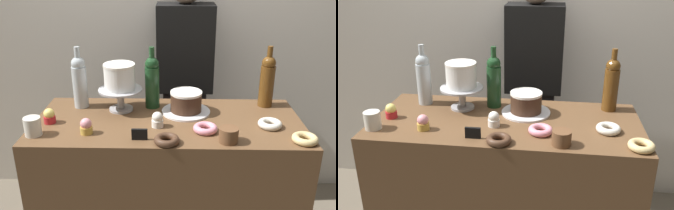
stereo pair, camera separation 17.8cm
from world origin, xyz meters
The scene contains 20 objects.
back_wall centered at (0.00, 0.86, 1.30)m, with size 6.00×0.05×2.60m.
display_counter centered at (0.00, 0.00, 0.46)m, with size 1.31×0.58×0.92m.
cake_stand_pedestal centered at (-0.25, 0.12, 1.00)m, with size 0.22×0.22×0.12m.
white_layer_cake centered at (-0.25, 0.12, 1.11)m, with size 0.16×0.16×0.13m.
silver_serving_platter centered at (0.09, 0.10, 0.93)m, with size 0.25×0.25×0.01m.
chocolate_round_cake centered at (0.09, 0.10, 0.99)m, with size 0.16×0.16×0.10m.
wine_bottle_clear centered at (-0.47, 0.16, 1.07)m, with size 0.08×0.08×0.33m.
wine_bottle_amber centered at (0.52, 0.20, 1.07)m, with size 0.08×0.08×0.33m.
wine_bottle_green centered at (-0.09, 0.17, 1.07)m, with size 0.08×0.08×0.33m.
cupcake_vanilla centered at (-0.05, -0.07, 0.96)m, with size 0.06×0.06×0.07m.
cupcake_lemon centered at (-0.57, -0.05, 0.96)m, with size 0.06×0.06×0.07m.
cupcake_strawberry centered at (-0.37, -0.15, 0.96)m, with size 0.06×0.06×0.07m.
donut_sugar centered at (0.48, -0.07, 0.94)m, with size 0.11×0.11×0.03m.
donut_chocolate centered at (0.00, -0.24, 0.94)m, with size 0.11×0.11×0.03m.
donut_pink centered at (0.17, -0.12, 0.94)m, with size 0.11×0.11×0.03m.
donut_glazed centered at (0.60, -0.22, 0.94)m, with size 0.11×0.11×0.03m.
cookie_stack centered at (0.27, -0.22, 0.96)m, with size 0.08×0.08×0.07m.
price_sign_chalkboard centered at (-0.12, -0.21, 0.95)m, with size 0.07×0.01×0.05m.
coffee_cup_ceramic centered at (-0.60, -0.18, 0.97)m, with size 0.08×0.08×0.08m.
barista_figure centered at (0.09, 0.67, 0.84)m, with size 0.36×0.22×1.60m.
Camera 2 is at (0.22, -1.63, 1.68)m, focal length 39.31 mm.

